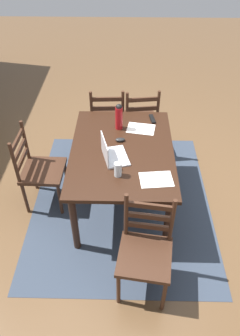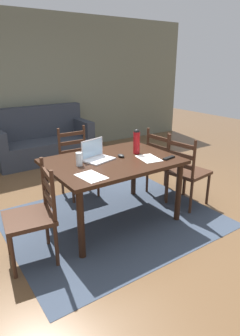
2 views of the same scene
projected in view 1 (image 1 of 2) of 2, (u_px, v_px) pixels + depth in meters
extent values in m
plane|color=brown|center=(122.00, 201.00, 3.77)|extent=(14.00, 14.00, 0.00)
cube|color=#333D4C|center=(122.00, 201.00, 3.77)|extent=(2.39, 2.00, 0.01)
cube|color=black|center=(122.00, 151.00, 3.29)|extent=(1.44, 1.04, 0.04)
cylinder|color=black|center=(167.00, 225.00, 3.05)|extent=(0.07, 0.07, 0.72)
cylinder|color=black|center=(158.00, 144.00, 4.01)|extent=(0.07, 0.07, 0.72)
cylinder|color=black|center=(74.00, 223.00, 3.06)|extent=(0.07, 0.07, 0.72)
cylinder|color=black|center=(88.00, 143.00, 4.03)|extent=(0.07, 0.07, 0.72)
cube|color=#3D2316|center=(145.00, 257.00, 2.68)|extent=(0.50, 0.50, 0.04)
cylinder|color=#3D2316|center=(164.00, 296.00, 2.67)|extent=(0.04, 0.04, 0.43)
cylinder|color=#3D2316|center=(118.00, 289.00, 2.72)|extent=(0.04, 0.04, 0.43)
cylinder|color=#3D2316|center=(166.00, 257.00, 2.96)|extent=(0.04, 0.04, 0.43)
cylinder|color=#3D2316|center=(125.00, 251.00, 3.00)|extent=(0.04, 0.04, 0.43)
cylinder|color=#3D2316|center=(172.00, 221.00, 2.65)|extent=(0.04, 0.04, 0.50)
cylinder|color=#3D2316|center=(126.00, 216.00, 2.69)|extent=(0.04, 0.04, 0.50)
cube|color=#3D2316|center=(148.00, 226.00, 2.73)|extent=(0.07, 0.36, 0.05)
cube|color=#3D2316|center=(149.00, 217.00, 2.65)|extent=(0.07, 0.36, 0.05)
cube|color=#3D2316|center=(150.00, 206.00, 2.57)|extent=(0.07, 0.36, 0.05)
cube|color=#3D2316|center=(139.00, 119.00, 4.27)|extent=(0.49, 0.49, 0.04)
cylinder|color=#3D2316|center=(123.00, 127.00, 4.55)|extent=(0.04, 0.04, 0.43)
cylinder|color=#3D2316|center=(150.00, 125.00, 4.58)|extent=(0.04, 0.04, 0.43)
cylinder|color=#3D2316|center=(126.00, 143.00, 4.26)|extent=(0.04, 0.04, 0.43)
cylinder|color=#3D2316|center=(155.00, 141.00, 4.29)|extent=(0.04, 0.04, 0.43)
cylinder|color=#3D2316|center=(127.00, 111.00, 3.94)|extent=(0.04, 0.04, 0.50)
cylinder|color=#3D2316|center=(158.00, 110.00, 3.97)|extent=(0.04, 0.04, 0.50)
cube|color=#3D2316|center=(142.00, 118.00, 4.02)|extent=(0.07, 0.36, 0.05)
cube|color=#3D2316|center=(143.00, 109.00, 3.93)|extent=(0.07, 0.36, 0.05)
cube|color=#3D2316|center=(143.00, 100.00, 3.85)|extent=(0.07, 0.36, 0.05)
cube|color=#3D2316|center=(43.00, 171.00, 3.49)|extent=(0.45, 0.45, 0.04)
cylinder|color=#3D2316|center=(66.00, 176.00, 3.78)|extent=(0.04, 0.04, 0.43)
cylinder|color=#3D2316|center=(60.00, 199.00, 3.50)|extent=(0.04, 0.04, 0.43)
cylinder|color=#3D2316|center=(34.00, 175.00, 3.80)|extent=(0.04, 0.04, 0.43)
cylinder|color=#3D2316|center=(25.00, 198.00, 3.51)|extent=(0.04, 0.04, 0.43)
cylinder|color=#3D2316|center=(25.00, 141.00, 3.48)|extent=(0.04, 0.04, 0.50)
cylinder|color=#3D2316|center=(15.00, 164.00, 3.19)|extent=(0.04, 0.04, 0.50)
cube|color=#3D2316|center=(22.00, 159.00, 3.40)|extent=(0.36, 0.03, 0.05)
cube|color=#3D2316|center=(20.00, 150.00, 3.32)|extent=(0.36, 0.03, 0.05)
cube|color=#3D2316|center=(17.00, 140.00, 3.24)|extent=(0.36, 0.03, 0.05)
cube|color=#3D2316|center=(108.00, 119.00, 4.27)|extent=(0.46, 0.46, 0.04)
cylinder|color=#3D2316|center=(94.00, 126.00, 4.56)|extent=(0.04, 0.04, 0.43)
cylinder|color=#3D2316|center=(121.00, 125.00, 4.57)|extent=(0.04, 0.04, 0.43)
cylinder|color=#3D2316|center=(94.00, 142.00, 4.28)|extent=(0.04, 0.04, 0.43)
cylinder|color=#3D2316|center=(123.00, 141.00, 4.29)|extent=(0.04, 0.04, 0.43)
cylinder|color=#3D2316|center=(92.00, 110.00, 3.95)|extent=(0.04, 0.04, 0.50)
cylinder|color=#3D2316|center=(123.00, 110.00, 3.96)|extent=(0.04, 0.04, 0.50)
cube|color=#3D2316|center=(107.00, 117.00, 4.02)|extent=(0.04, 0.36, 0.05)
cube|color=#3D2316|center=(107.00, 108.00, 3.94)|extent=(0.04, 0.36, 0.05)
cube|color=#3D2316|center=(107.00, 99.00, 3.86)|extent=(0.04, 0.36, 0.05)
cube|color=silver|center=(116.00, 157.00, 3.17)|extent=(0.37, 0.29, 0.02)
cube|color=silver|center=(105.00, 149.00, 3.08)|extent=(0.31, 0.09, 0.21)
cube|color=#A5CCEA|center=(105.00, 149.00, 3.08)|extent=(0.29, 0.08, 0.19)
cylinder|color=#A81419|center=(119.00, 118.00, 3.47)|extent=(0.08, 0.08, 0.26)
sphere|color=black|center=(119.00, 107.00, 3.39)|extent=(0.07, 0.07, 0.07)
cylinder|color=silver|center=(118.00, 169.00, 2.93)|extent=(0.07, 0.07, 0.14)
ellipsoid|color=black|center=(120.00, 140.00, 3.37)|extent=(0.07, 0.10, 0.03)
cube|color=black|center=(152.00, 119.00, 3.68)|extent=(0.17, 0.07, 0.02)
cube|color=white|center=(141.00, 129.00, 3.55)|extent=(0.26, 0.33, 0.00)
cube|color=white|center=(156.00, 179.00, 2.93)|extent=(0.24, 0.32, 0.00)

